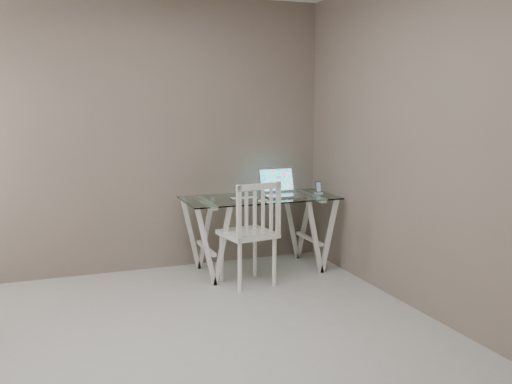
# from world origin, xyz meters

# --- Properties ---
(room) EXTENTS (4.50, 4.52, 2.71)m
(room) POSITION_xyz_m (-0.06, 0.02, 1.72)
(room) COLOR #ADABA6
(room) RESTS_ON ground
(desk) EXTENTS (1.50, 0.70, 0.75)m
(desk) POSITION_xyz_m (1.19, 1.79, 0.38)
(desk) COLOR silver
(desk) RESTS_ON ground
(chair) EXTENTS (0.51, 0.51, 0.97)m
(chair) POSITION_xyz_m (0.95, 1.37, 0.53)
(chair) COLOR white
(chair) RESTS_ON ground
(laptop) EXTENTS (0.39, 0.35, 0.27)m
(laptop) POSITION_xyz_m (1.43, 1.84, 0.81)
(laptop) COLOR #BABABF
(laptop) RESTS_ON desk
(keyboard) EXTENTS (0.27, 0.11, 0.01)m
(keyboard) POSITION_xyz_m (1.02, 1.77, 0.75)
(keyboard) COLOR silver
(keyboard) RESTS_ON desk
(mouse) EXTENTS (0.10, 0.06, 0.03)m
(mouse) POSITION_xyz_m (1.12, 1.50, 0.76)
(mouse) COLOR silver
(mouse) RESTS_ON desk
(phone_dock) EXTENTS (0.07, 0.07, 0.12)m
(phone_dock) POSITION_xyz_m (1.83, 1.78, 0.78)
(phone_dock) COLOR white
(phone_dock) RESTS_ON desk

